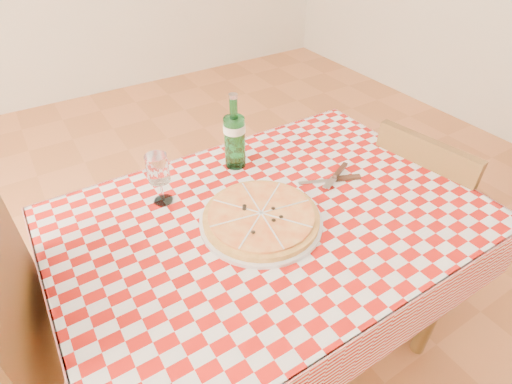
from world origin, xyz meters
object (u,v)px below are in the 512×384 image
at_px(dining_table, 271,238).
at_px(water_bottle, 234,132).
at_px(chair_far, 0,374).
at_px(pizza_plate, 261,217).
at_px(chair_near, 419,208).
at_px(wine_glass, 160,179).

relative_size(dining_table, water_bottle, 4.37).
xyz_separation_m(dining_table, chair_far, (-0.82, 0.05, -0.11)).
xyz_separation_m(pizza_plate, water_bottle, (0.09, 0.31, 0.11)).
distance_m(chair_near, wine_glass, 1.08).
bearing_deg(chair_near, water_bottle, 143.72).
xyz_separation_m(pizza_plate, wine_glass, (-0.21, 0.26, 0.06)).
bearing_deg(wine_glass, pizza_plate, -50.43).
relative_size(chair_near, chair_far, 0.89).
xyz_separation_m(chair_near, chair_far, (-1.55, 0.09, 0.06)).
bearing_deg(water_bottle, pizza_plate, -106.14).
xyz_separation_m(dining_table, chair_near, (0.72, -0.05, -0.17)).
height_order(chair_far, wine_glass, chair_far).
xyz_separation_m(chair_near, wine_glass, (-0.98, 0.29, 0.35)).
height_order(chair_near, water_bottle, water_bottle).
bearing_deg(water_bottle, dining_table, -98.27).
distance_m(chair_far, wine_glass, 0.67).
relative_size(chair_far, pizza_plate, 2.59).
height_order(chair_near, chair_far, chair_far).
bearing_deg(chair_near, dining_table, 167.22).
bearing_deg(pizza_plate, wine_glass, 129.57).
bearing_deg(dining_table, chair_near, -3.74).
bearing_deg(water_bottle, chair_near, -27.23).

